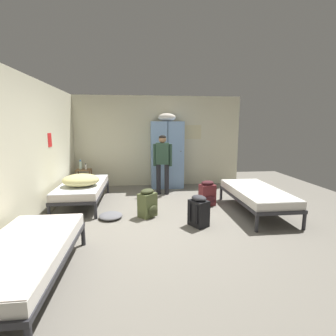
{
  "coord_description": "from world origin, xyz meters",
  "views": [
    {
      "loc": [
        -0.52,
        -4.33,
        1.75
      ],
      "look_at": [
        0.0,
        0.29,
        0.95
      ],
      "focal_mm": 26.72,
      "sensor_mm": 36.0,
      "label": 1
    }
  ],
  "objects_px": {
    "person_traveler": "(163,159)",
    "backpack_olive": "(148,203)",
    "shelf_unit": "(84,178)",
    "bed_left_front": "(23,254)",
    "water_bottle": "(80,165)",
    "bed_left_rear": "(83,188)",
    "backpack_black": "(199,211)",
    "locker_bank": "(167,153)",
    "clothes_pile_grey": "(111,216)",
    "bed_right": "(256,194)",
    "bedding_heap": "(81,180)",
    "lotion_bottle": "(86,167)",
    "backpack_maroon": "(207,194)"
  },
  "relations": [
    {
      "from": "person_traveler",
      "to": "backpack_olive",
      "type": "distance_m",
      "value": 1.74
    },
    {
      "from": "shelf_unit",
      "to": "backpack_olive",
      "type": "xyz_separation_m",
      "value": [
        1.66,
        -2.22,
        -0.09
      ]
    },
    {
      "from": "bed_left_front",
      "to": "water_bottle",
      "type": "height_order",
      "value": "water_bottle"
    },
    {
      "from": "bed_left_rear",
      "to": "backpack_black",
      "type": "height_order",
      "value": "backpack_black"
    },
    {
      "from": "locker_bank",
      "to": "bed_left_rear",
      "type": "xyz_separation_m",
      "value": [
        -2.02,
        -1.4,
        -0.59
      ]
    },
    {
      "from": "shelf_unit",
      "to": "clothes_pile_grey",
      "type": "distance_m",
      "value": 2.45
    },
    {
      "from": "bed_right",
      "to": "backpack_olive",
      "type": "xyz_separation_m",
      "value": [
        -2.18,
        -0.0,
        -0.12
      ]
    },
    {
      "from": "person_traveler",
      "to": "water_bottle",
      "type": "xyz_separation_m",
      "value": [
        -2.16,
        0.68,
        -0.22
      ]
    },
    {
      "from": "locker_bank",
      "to": "shelf_unit",
      "type": "xyz_separation_m",
      "value": [
        -2.27,
        -0.09,
        -0.62
      ]
    },
    {
      "from": "bed_left_rear",
      "to": "bed_right",
      "type": "xyz_separation_m",
      "value": [
        3.59,
        -0.9,
        0.0
      ]
    },
    {
      "from": "bedding_heap",
      "to": "water_bottle",
      "type": "bearing_deg",
      "value": 102.95
    },
    {
      "from": "lotion_bottle",
      "to": "clothes_pile_grey",
      "type": "xyz_separation_m",
      "value": [
        0.88,
        -2.19,
        -0.59
      ]
    },
    {
      "from": "lotion_bottle",
      "to": "shelf_unit",
      "type": "bearing_deg",
      "value": 150.26
    },
    {
      "from": "bed_left_front",
      "to": "backpack_black",
      "type": "height_order",
      "value": "backpack_black"
    },
    {
      "from": "bed_right",
      "to": "backpack_maroon",
      "type": "height_order",
      "value": "backpack_maroon"
    },
    {
      "from": "lotion_bottle",
      "to": "person_traveler",
      "type": "bearing_deg",
      "value": -17.02
    },
    {
      "from": "bed_left_rear",
      "to": "clothes_pile_grey",
      "type": "bearing_deg",
      "value": -52.87
    },
    {
      "from": "backpack_maroon",
      "to": "person_traveler",
      "type": "bearing_deg",
      "value": 131.96
    },
    {
      "from": "locker_bank",
      "to": "backpack_black",
      "type": "height_order",
      "value": "locker_bank"
    },
    {
      "from": "bed_right",
      "to": "water_bottle",
      "type": "height_order",
      "value": "water_bottle"
    },
    {
      "from": "shelf_unit",
      "to": "bedding_heap",
      "type": "relative_size",
      "value": 0.76
    },
    {
      "from": "clothes_pile_grey",
      "to": "backpack_olive",
      "type": "bearing_deg",
      "value": 1.52
    },
    {
      "from": "bedding_heap",
      "to": "clothes_pile_grey",
      "type": "height_order",
      "value": "bedding_heap"
    },
    {
      "from": "shelf_unit",
      "to": "backpack_black",
      "type": "bearing_deg",
      "value": -47.4
    },
    {
      "from": "bed_left_rear",
      "to": "backpack_maroon",
      "type": "relative_size",
      "value": 3.45
    },
    {
      "from": "water_bottle",
      "to": "backpack_maroon",
      "type": "xyz_separation_m",
      "value": [
        3.07,
        -1.68,
        -0.43
      ]
    },
    {
      "from": "person_traveler",
      "to": "backpack_black",
      "type": "relative_size",
      "value": 2.73
    },
    {
      "from": "lotion_bottle",
      "to": "backpack_black",
      "type": "xyz_separation_m",
      "value": [
        2.47,
        -2.72,
        -0.38
      ]
    },
    {
      "from": "bedding_heap",
      "to": "water_bottle",
      "type": "relative_size",
      "value": 2.92
    },
    {
      "from": "locker_bank",
      "to": "backpack_olive",
      "type": "height_order",
      "value": "locker_bank"
    },
    {
      "from": "shelf_unit",
      "to": "backpack_black",
      "type": "xyz_separation_m",
      "value": [
        2.54,
        -2.76,
        -0.09
      ]
    },
    {
      "from": "bed_left_rear",
      "to": "backpack_black",
      "type": "xyz_separation_m",
      "value": [
        2.29,
        -1.44,
        -0.12
      ]
    },
    {
      "from": "backpack_black",
      "to": "bedding_heap",
      "type": "bearing_deg",
      "value": 152.42
    },
    {
      "from": "lotion_bottle",
      "to": "backpack_black",
      "type": "distance_m",
      "value": 3.69
    },
    {
      "from": "clothes_pile_grey",
      "to": "bed_left_front",
      "type": "bearing_deg",
      "value": -109.53
    },
    {
      "from": "clothes_pile_grey",
      "to": "bedding_heap",
      "type": "bearing_deg",
      "value": 135.37
    },
    {
      "from": "locker_bank",
      "to": "lotion_bottle",
      "type": "distance_m",
      "value": 2.23
    },
    {
      "from": "bed_right",
      "to": "bedding_heap",
      "type": "relative_size",
      "value": 2.54
    },
    {
      "from": "locker_bank",
      "to": "bedding_heap",
      "type": "relative_size",
      "value": 2.76
    },
    {
      "from": "locker_bank",
      "to": "bed_left_front",
      "type": "bearing_deg",
      "value": -115.26
    },
    {
      "from": "water_bottle",
      "to": "bed_left_rear",
      "type": "bearing_deg",
      "value": -76.09
    },
    {
      "from": "bed_left_rear",
      "to": "person_traveler",
      "type": "xyz_separation_m",
      "value": [
        1.83,
        0.66,
        0.53
      ]
    },
    {
      "from": "shelf_unit",
      "to": "lotion_bottle",
      "type": "bearing_deg",
      "value": -29.74
    },
    {
      "from": "bed_right",
      "to": "bedding_heap",
      "type": "distance_m",
      "value": 3.61
    },
    {
      "from": "bedding_heap",
      "to": "bed_left_rear",
      "type": "bearing_deg",
      "value": 98.13
    },
    {
      "from": "backpack_maroon",
      "to": "bedding_heap",
      "type": "bearing_deg",
      "value": 178.4
    },
    {
      "from": "bed_left_rear",
      "to": "bedding_heap",
      "type": "height_order",
      "value": "bedding_heap"
    },
    {
      "from": "bed_left_front",
      "to": "clothes_pile_grey",
      "type": "height_order",
      "value": "bed_left_front"
    },
    {
      "from": "water_bottle",
      "to": "backpack_maroon",
      "type": "distance_m",
      "value": 3.52
    },
    {
      "from": "bedding_heap",
      "to": "person_traveler",
      "type": "xyz_separation_m",
      "value": [
        1.8,
        0.93,
        0.29
      ]
    }
  ]
}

